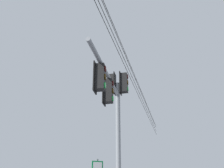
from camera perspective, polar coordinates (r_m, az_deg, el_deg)
name	(u,v)px	position (r m, az deg, el deg)	size (l,w,h in m)	color
signal_mast_assembly	(113,108)	(9.86, 0.32, -5.45)	(4.43, 2.26, 6.91)	gray
overhead_wire_span	(124,56)	(13.50, 2.72, 6.49)	(29.69, 10.55, 1.74)	black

